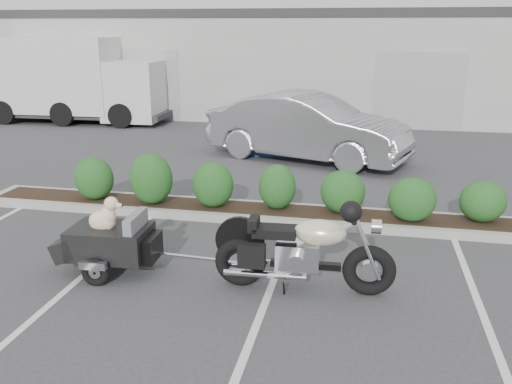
% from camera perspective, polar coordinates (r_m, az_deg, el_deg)
% --- Properties ---
extents(ground, '(90.00, 90.00, 0.00)m').
position_cam_1_polar(ground, '(8.31, -5.91, -7.35)').
color(ground, '#38383A').
rests_on(ground, ground).
extents(planter_kerb, '(12.00, 1.00, 0.15)m').
position_cam_1_polar(planter_kerb, '(10.06, 3.28, -2.38)').
color(planter_kerb, '#9E9E93').
rests_on(planter_kerb, ground).
extents(building, '(26.00, 10.00, 4.00)m').
position_cam_1_polar(building, '(24.35, 6.25, 13.64)').
color(building, '#9EA099').
rests_on(building, ground).
extents(motorcycle, '(2.44, 0.82, 1.40)m').
position_cam_1_polar(motorcycle, '(7.24, 5.00, -6.31)').
color(motorcycle, black).
rests_on(motorcycle, ground).
extents(pet_trailer, '(1.94, 1.08, 1.16)m').
position_cam_1_polar(pet_trailer, '(8.05, -15.17, -4.92)').
color(pet_trailer, black).
rests_on(pet_trailer, ground).
extents(sedan, '(5.61, 3.45, 1.75)m').
position_cam_1_polar(sedan, '(14.40, 5.46, 6.81)').
color(sedan, '#AFAFB6').
rests_on(sedan, ground).
extents(dumpster, '(1.77, 1.23, 1.15)m').
position_cam_1_polar(dumpster, '(15.17, 2.08, 6.29)').
color(dumpster, navy).
rests_on(dumpster, ground).
extents(delivery_truck, '(6.72, 2.53, 3.04)m').
position_cam_1_polar(delivery_truck, '(21.28, -18.23, 10.97)').
color(delivery_truck, silver).
rests_on(delivery_truck, ground).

